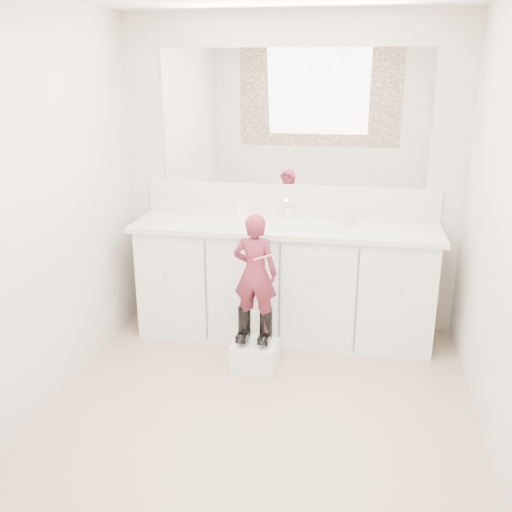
# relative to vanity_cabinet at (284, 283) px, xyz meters

# --- Properties ---
(floor) EXTENTS (3.00, 3.00, 0.00)m
(floor) POSITION_rel_vanity_cabinet_xyz_m (0.00, -1.23, -0.42)
(floor) COLOR #977C63
(floor) RESTS_ON ground
(wall_back) EXTENTS (2.60, 0.00, 2.60)m
(wall_back) POSITION_rel_vanity_cabinet_xyz_m (0.00, 0.27, 0.77)
(wall_back) COLOR beige
(wall_back) RESTS_ON floor
(wall_front) EXTENTS (2.60, 0.00, 2.60)m
(wall_front) POSITION_rel_vanity_cabinet_xyz_m (0.00, -2.73, 0.77)
(wall_front) COLOR beige
(wall_front) RESTS_ON floor
(wall_left) EXTENTS (0.00, 3.00, 3.00)m
(wall_left) POSITION_rel_vanity_cabinet_xyz_m (-1.30, -1.23, 0.78)
(wall_left) COLOR beige
(wall_left) RESTS_ON floor
(vanity_cabinet) EXTENTS (2.20, 0.55, 0.85)m
(vanity_cabinet) POSITION_rel_vanity_cabinet_xyz_m (0.00, 0.00, 0.00)
(vanity_cabinet) COLOR silver
(vanity_cabinet) RESTS_ON floor
(countertop) EXTENTS (2.28, 0.58, 0.04)m
(countertop) POSITION_rel_vanity_cabinet_xyz_m (0.00, -0.01, 0.45)
(countertop) COLOR beige
(countertop) RESTS_ON vanity_cabinet
(backsplash) EXTENTS (2.28, 0.03, 0.25)m
(backsplash) POSITION_rel_vanity_cabinet_xyz_m (0.00, 0.26, 0.59)
(backsplash) COLOR beige
(backsplash) RESTS_ON countertop
(mirror) EXTENTS (2.00, 0.02, 1.00)m
(mirror) POSITION_rel_vanity_cabinet_xyz_m (0.00, 0.26, 1.22)
(mirror) COLOR white
(mirror) RESTS_ON wall_back
(dot_panel) EXTENTS (2.00, 0.01, 1.20)m
(dot_panel) POSITION_rel_vanity_cabinet_xyz_m (0.00, -2.71, 1.22)
(dot_panel) COLOR #472819
(dot_panel) RESTS_ON wall_front
(faucet) EXTENTS (0.08, 0.08, 0.10)m
(faucet) POSITION_rel_vanity_cabinet_xyz_m (0.00, 0.15, 0.52)
(faucet) COLOR silver
(faucet) RESTS_ON countertop
(cup) EXTENTS (0.13, 0.13, 0.10)m
(cup) POSITION_rel_vanity_cabinet_xyz_m (0.46, 0.07, 0.51)
(cup) COLOR beige
(cup) RESTS_ON countertop
(soap_bottle) EXTENTS (0.10, 0.10, 0.20)m
(soap_bottle) POSITION_rel_vanity_cabinet_xyz_m (-0.33, 0.06, 0.57)
(soap_bottle) COLOR silver
(soap_bottle) RESTS_ON countertop
(step_stool) EXTENTS (0.32, 0.28, 0.20)m
(step_stool) POSITION_rel_vanity_cabinet_xyz_m (-0.13, -0.59, -0.33)
(step_stool) COLOR silver
(step_stool) RESTS_ON floor
(boot_left) EXTENTS (0.11, 0.18, 0.26)m
(boot_left) POSITION_rel_vanity_cabinet_xyz_m (-0.20, -0.57, -0.10)
(boot_left) COLOR black
(boot_left) RESTS_ON step_stool
(boot_right) EXTENTS (0.11, 0.18, 0.26)m
(boot_right) POSITION_rel_vanity_cabinet_xyz_m (-0.05, -0.57, -0.10)
(boot_right) COLOR black
(boot_right) RESTS_ON step_stool
(toddler) EXTENTS (0.31, 0.22, 0.82)m
(toddler) POSITION_rel_vanity_cabinet_xyz_m (-0.13, -0.57, 0.28)
(toddler) COLOR #A3324E
(toddler) RESTS_ON step_stool
(toothbrush) EXTENTS (0.14, 0.02, 0.06)m
(toothbrush) POSITION_rel_vanity_cabinet_xyz_m (-0.06, -0.65, 0.42)
(toothbrush) COLOR pink
(toothbrush) RESTS_ON toddler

